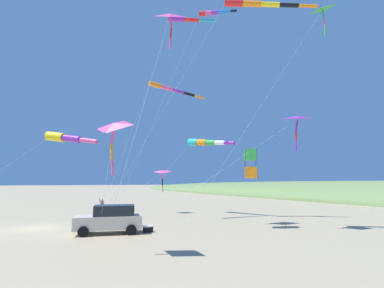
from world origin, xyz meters
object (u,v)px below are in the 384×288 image
Objects in this scene: kite_windsock_magenta_far_left at (257,4)px; kite_windsock_checkered_midright at (184,20)px; kite_windsock_striped_overhead at (213,13)px; cooler_box at (148,229)px; kite_windsock_blue_topmost at (64,138)px; kite_delta_white_trailing at (113,127)px; kite_delta_purple_drifting at (297,119)px; kite_box_small_distant at (251,164)px; kite_delta_green_low_center at (322,10)px; person_adult_flyer at (102,207)px; kite_windsock_red_high_left at (170,89)px; parked_car at (110,219)px; kite_delta_rainbow_low_near at (163,172)px; kite_windsock_yellow_midlevel at (204,142)px; kite_delta_black_fish_shape at (170,16)px.

kite_windsock_magenta_far_left is 9.10m from kite_windsock_checkered_midright.
cooler_box is at bearing -157.37° from kite_windsock_striped_overhead.
kite_windsock_blue_topmost is 1.43× the size of kite_delta_white_trailing.
kite_delta_white_trailing is at bearing -142.92° from kite_windsock_striped_overhead.
cooler_box is 0.06× the size of kite_delta_purple_drifting.
kite_delta_green_low_center reaches higher than kite_box_small_distant.
cooler_box is at bearing -137.27° from kite_windsock_checkered_midright.
kite_delta_white_trailing is at bearing -100.15° from person_adult_flyer.
kite_windsock_blue_topmost is 10.57m from kite_windsock_red_high_left.
kite_windsock_striped_overhead is (7.45, 3.11, 19.83)m from cooler_box.
kite_windsock_checkered_midright is at bearing 27.88° from parked_car.
kite_windsock_blue_topmost is at bearing 154.54° from kite_delta_green_low_center.
kite_delta_green_low_center is at bearing -12.65° from parked_car.
parked_car is 0.62× the size of kite_box_small_distant.
kite_windsock_striped_overhead is (2.31, -1.64, 0.52)m from kite_windsock_checkered_midright.
kite_windsock_red_high_left is 1.15× the size of kite_delta_purple_drifting.
parked_car is 0.23× the size of kite_windsock_striped_overhead.
kite_box_small_distant is (9.66, -2.97, 3.82)m from parked_car.
kite_delta_white_trailing reaches higher than kite_box_small_distant.
kite_delta_white_trailing is (-10.89, -1.70, -10.84)m from kite_windsock_magenta_far_left.
kite_windsock_red_high_left is 1.57× the size of kite_delta_rainbow_low_near.
kite_delta_white_trailing reaches higher than person_adult_flyer.
kite_windsock_magenta_far_left is 14.51m from kite_windsock_yellow_midlevel.
kite_delta_green_low_center is (15.42, -3.24, 19.05)m from cooler_box.
kite_delta_white_trailing is (1.21, -11.96, -1.03)m from kite_windsock_blue_topmost.
kite_delta_black_fish_shape is 13.32m from kite_windsock_blue_topmost.
kite_windsock_yellow_midlevel is (10.04, -2.86, 6.67)m from person_adult_flyer.
kite_delta_green_low_center is at bearing 6.53° from kite_delta_white_trailing.
kite_delta_rainbow_low_near is at bearing 69.74° from kite_delta_black_fish_shape.
kite_delta_purple_drifting is (2.82, -0.81, -8.78)m from kite_windsock_magenta_far_left.
kite_windsock_red_high_left is 7.09m from kite_windsock_yellow_midlevel.
kite_windsock_yellow_midlevel is at bearing 79.83° from kite_box_small_distant.
kite_windsock_blue_topmost is 18.65m from kite_windsock_magenta_far_left.
kite_delta_white_trailing reaches higher than parked_car.
kite_windsock_checkered_midright is (6.19, -5.46, 18.52)m from person_adult_flyer.
kite_box_small_distant is 10.13m from kite_windsock_yellow_midlevel.
kite_windsock_striped_overhead is (-2.40, 7.65, 11.98)m from kite_delta_purple_drifting.
kite_windsock_striped_overhead is (9.84, 2.34, 19.09)m from parked_car.
kite_windsock_blue_topmost is (-4.01, -3.68, 6.03)m from person_adult_flyer.
kite_delta_white_trailing reaches higher than cooler_box.
kite_windsock_checkered_midright is at bearing -9.88° from kite_windsock_blue_topmost.
kite_delta_black_fish_shape is 1.50× the size of kite_windsock_blue_topmost.
cooler_box is at bearing -17.67° from parked_car.
kite_delta_black_fish_shape reaches higher than kite_box_small_distant.
kite_delta_black_fish_shape is at bearing -138.24° from kite_windsock_yellow_midlevel.
kite_delta_black_fish_shape reaches higher than kite_windsock_red_high_left.
kite_delta_green_low_center reaches higher than kite_windsock_blue_topmost.
parked_car is at bearing -175.77° from kite_delta_black_fish_shape.
kite_delta_purple_drifting is at bearing -36.56° from kite_windsock_blue_topmost.
kite_windsock_yellow_midlevel is at bearing 80.01° from kite_windsock_magenta_far_left.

